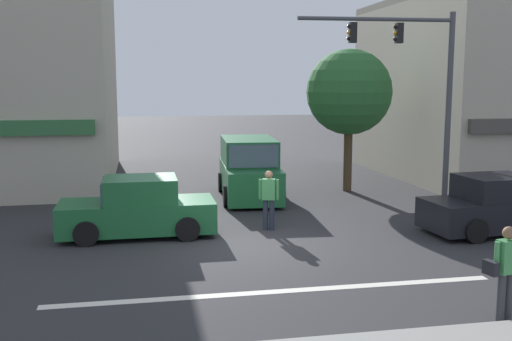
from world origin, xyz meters
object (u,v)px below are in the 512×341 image
(traffic_light_mast, at_px, (420,79))
(sedan_crossing_center, at_px, (498,207))
(pedestrian_foreground_with_bag, at_px, (506,268))
(pedestrian_mid_crossing, at_px, (269,196))
(utility_pole_far_right, at_px, (411,71))
(sedan_crossing_rightbound, at_px, (138,210))
(van_approaching_near, at_px, (249,170))
(street_tree, at_px, (349,92))

(traffic_light_mast, relative_size, sedan_crossing_center, 1.47)
(pedestrian_foreground_with_bag, distance_m, pedestrian_mid_crossing, 7.55)
(utility_pole_far_right, relative_size, pedestrian_mid_crossing, 5.32)
(sedan_crossing_center, height_order, pedestrian_foreground_with_bag, pedestrian_foreground_with_bag)
(sedan_crossing_rightbound, xyz_separation_m, van_approaching_near, (3.88, 4.72, 0.29))
(sedan_crossing_rightbound, height_order, van_approaching_near, van_approaching_near)
(pedestrian_foreground_with_bag, height_order, pedestrian_mid_crossing, same)
(street_tree, relative_size, pedestrian_foreground_with_bag, 3.19)
(sedan_crossing_center, bearing_deg, traffic_light_mast, 111.96)
(traffic_light_mast, xyz_separation_m, sedan_crossing_center, (1.10, -2.74, -3.46))
(street_tree, bearing_deg, sedan_crossing_rightbound, -145.51)
(street_tree, height_order, traffic_light_mast, traffic_light_mast)
(traffic_light_mast, relative_size, sedan_crossing_rightbound, 1.51)
(street_tree, height_order, van_approaching_near, street_tree)
(van_approaching_near, bearing_deg, traffic_light_mast, -36.65)
(street_tree, distance_m, pedestrian_mid_crossing, 7.39)
(pedestrian_foreground_with_bag, bearing_deg, pedestrian_mid_crossing, 110.16)
(pedestrian_foreground_with_bag, bearing_deg, traffic_light_mast, 74.08)
(van_approaching_near, bearing_deg, utility_pole_far_right, 25.52)
(sedan_crossing_center, height_order, sedan_crossing_rightbound, same)
(utility_pole_far_right, height_order, van_approaching_near, utility_pole_far_right)
(traffic_light_mast, xyz_separation_m, sedan_crossing_rightbound, (-8.56, -1.24, -3.46))
(utility_pole_far_right, xyz_separation_m, pedestrian_foreground_with_bag, (-5.49, -15.58, -3.64))
(sedan_crossing_rightbound, relative_size, pedestrian_foreground_with_bag, 2.46)
(street_tree, distance_m, sedan_crossing_center, 7.71)
(street_tree, bearing_deg, van_approaching_near, -170.90)
(pedestrian_foreground_with_bag, bearing_deg, utility_pole_far_right, 70.60)
(sedan_crossing_rightbound, height_order, pedestrian_mid_crossing, pedestrian_mid_crossing)
(traffic_light_mast, xyz_separation_m, van_approaching_near, (-4.68, 3.48, -3.17))
(utility_pole_far_right, height_order, sedan_crossing_center, utility_pole_far_right)
(utility_pole_far_right, bearing_deg, pedestrian_foreground_with_bag, -109.40)
(traffic_light_mast, distance_m, van_approaching_near, 6.64)
(sedan_crossing_rightbound, bearing_deg, street_tree, 34.49)
(traffic_light_mast, height_order, sedan_crossing_rightbound, traffic_light_mast)
(sedan_crossing_center, height_order, pedestrian_mid_crossing, pedestrian_mid_crossing)
(street_tree, distance_m, van_approaching_near, 4.79)
(van_approaching_near, xyz_separation_m, pedestrian_foreground_with_bag, (2.29, -11.87, -0.05))
(utility_pole_far_right, xyz_separation_m, sedan_crossing_rightbound, (-11.66, -8.43, -3.88))
(traffic_light_mast, distance_m, pedestrian_foreground_with_bag, 9.30)
(street_tree, bearing_deg, pedestrian_mid_crossing, -127.92)
(utility_pole_far_right, relative_size, sedan_crossing_rightbound, 2.16)
(sedan_crossing_center, bearing_deg, sedan_crossing_rightbound, 171.17)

